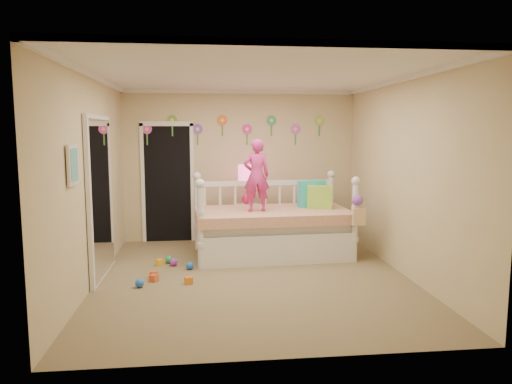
{
  "coord_description": "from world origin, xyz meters",
  "views": [
    {
      "loc": [
        -0.61,
        -5.93,
        1.88
      ],
      "look_at": [
        0.1,
        0.6,
        1.05
      ],
      "focal_mm": 33.02,
      "sensor_mm": 36.0,
      "label": 1
    }
  ],
  "objects": [
    {
      "name": "child",
      "position": [
        0.15,
        0.97,
        1.25
      ],
      "size": [
        0.41,
        0.28,
        1.07
      ],
      "primitive_type": "imported",
      "rotation": [
        0.0,
        0.0,
        3.21
      ],
      "color": "#D53085",
      "rests_on": "daybed"
    },
    {
      "name": "right_wall",
      "position": [
        2.0,
        0.0,
        1.3
      ],
      "size": [
        0.01,
        4.5,
        2.6
      ],
      "primitive_type": "cube",
      "color": "tan",
      "rests_on": "floor"
    },
    {
      "name": "table_lamp",
      "position": [
        0.08,
        1.81,
        1.13
      ],
      "size": [
        0.3,
        0.3,
        0.66
      ],
      "color": "#DC1D53",
      "rests_on": "nightstand"
    },
    {
      "name": "nightstand",
      "position": [
        0.08,
        1.81,
        0.34
      ],
      "size": [
        0.46,
        0.38,
        0.69
      ],
      "primitive_type": "cube",
      "rotation": [
        0.0,
        0.0,
        0.17
      ],
      "color": "white",
      "rests_on": "floor"
    },
    {
      "name": "flower_decals",
      "position": [
        -0.09,
        2.24,
        1.94
      ],
      "size": [
        3.4,
        0.02,
        0.5
      ],
      "primitive_type": null,
      "color": "#B2668C",
      "rests_on": "back_wall"
    },
    {
      "name": "closet_doorway",
      "position": [
        -1.25,
        2.23,
        1.03
      ],
      "size": [
        0.9,
        0.04,
        2.07
      ],
      "primitive_type": "cube",
      "color": "black",
      "rests_on": "back_wall"
    },
    {
      "name": "hanging_bag",
      "position": [
        1.53,
        0.44,
        0.78
      ],
      "size": [
        0.2,
        0.16,
        0.36
      ],
      "primitive_type": null,
      "color": "beige",
      "rests_on": "daybed"
    },
    {
      "name": "ceiling",
      "position": [
        0.0,
        0.0,
        2.6
      ],
      "size": [
        4.0,
        4.5,
        0.01
      ],
      "primitive_type": "cube",
      "color": "white",
      "rests_on": "floor"
    },
    {
      "name": "left_wall",
      "position": [
        -2.0,
        0.0,
        1.3
      ],
      "size": [
        0.01,
        4.5,
        2.6
      ],
      "primitive_type": "cube",
      "color": "tan",
      "rests_on": "floor"
    },
    {
      "name": "crown_molding",
      "position": [
        0.0,
        0.0,
        2.57
      ],
      "size": [
        4.0,
        4.5,
        0.06
      ],
      "primitive_type": null,
      "color": "white",
      "rests_on": "ceiling"
    },
    {
      "name": "toy_scatter",
      "position": [
        -1.21,
        0.35,
        0.06
      ],
      "size": [
        0.9,
        1.36,
        0.11
      ],
      "primitive_type": null,
      "rotation": [
        0.0,
        0.0,
        -0.08
      ],
      "color": "#996666",
      "rests_on": "floor"
    },
    {
      "name": "pillow_lime",
      "position": [
        1.14,
        1.1,
        0.89
      ],
      "size": [
        0.4,
        0.22,
        0.36
      ],
      "primitive_type": "cube",
      "rotation": [
        0.0,
        0.0,
        -0.24
      ],
      "color": "#97D541",
      "rests_on": "daybed"
    },
    {
      "name": "floor",
      "position": [
        0.0,
        0.0,
        0.0
      ],
      "size": [
        4.0,
        4.5,
        0.01
      ],
      "primitive_type": "cube",
      "color": "#7F684C",
      "rests_on": "ground"
    },
    {
      "name": "mirror_closet",
      "position": [
        -1.96,
        0.3,
        1.05
      ],
      "size": [
        0.07,
        1.3,
        2.1
      ],
      "primitive_type": "cube",
      "color": "white",
      "rests_on": "left_wall"
    },
    {
      "name": "pillow_turquoise",
      "position": [
        1.05,
        1.26,
        0.92
      ],
      "size": [
        0.44,
        0.22,
        0.42
      ],
      "primitive_type": "cube",
      "rotation": [
        0.0,
        0.0,
        0.17
      ],
      "color": "#28C9BF",
      "rests_on": "daybed"
    },
    {
      "name": "wall_picture",
      "position": [
        -1.97,
        -0.9,
        1.55
      ],
      "size": [
        0.05,
        0.34,
        0.42
      ],
      "primitive_type": "cube",
      "color": "white",
      "rests_on": "left_wall"
    },
    {
      "name": "back_wall",
      "position": [
        0.0,
        2.25,
        1.3
      ],
      "size": [
        4.0,
        0.01,
        2.6
      ],
      "primitive_type": "cube",
      "color": "tan",
      "rests_on": "floor"
    },
    {
      "name": "daybed",
      "position": [
        0.4,
        1.09,
        0.64
      ],
      "size": [
        2.43,
        1.39,
        1.28
      ],
      "primitive_type": null,
      "rotation": [
        0.0,
        0.0,
        0.05
      ],
      "color": "white",
      "rests_on": "floor"
    }
  ]
}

